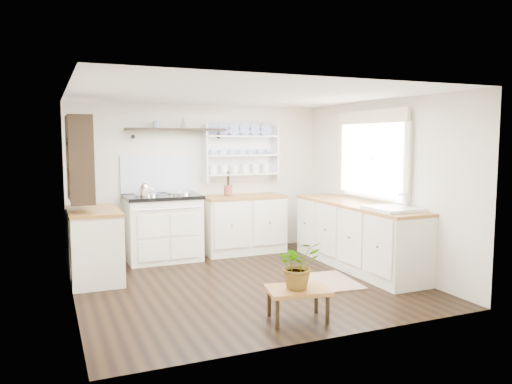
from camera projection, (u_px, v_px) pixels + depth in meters
floor at (246, 283)px, 6.18m from camera, size 4.00×3.80×0.01m
wall_back at (201, 179)px, 7.80m from camera, size 4.00×0.02×2.30m
wall_right at (381, 185)px, 6.84m from camera, size 0.02×3.80×2.30m
wall_left at (71, 198)px, 5.28m from camera, size 0.02×3.80×2.30m
ceiling at (245, 95)px, 5.94m from camera, size 4.00×3.80×0.01m
window at (372, 154)px, 6.91m from camera, size 0.08×1.55×1.22m
aga_cooker at (163, 227)px, 7.30m from camera, size 1.08×0.75×1.00m
back_cabinets at (243, 223)px, 7.83m from camera, size 1.27×0.63×0.90m
right_cabinets at (357, 235)px, 6.88m from camera, size 0.62×2.43×0.90m
belfast_sink at (393, 218)px, 6.16m from camera, size 0.55×0.60×0.45m
left_cabinets at (94, 244)px, 6.30m from camera, size 0.62×1.13×0.90m
plate_rack at (240, 153)px, 7.98m from camera, size 1.20×0.22×0.90m
high_shelf at (177, 130)px, 7.45m from camera, size 1.50×0.29×0.16m
left_shelving at (79, 157)px, 6.13m from camera, size 0.28×0.80×1.05m
kettle at (145, 191)px, 7.03m from camera, size 0.18×0.18×0.22m
utensil_crock at (228, 190)px, 7.76m from camera, size 0.13×0.13×0.15m
center_table at (298, 293)px, 4.88m from camera, size 0.67×0.53×0.32m
potted_plant at (298, 265)px, 4.85m from camera, size 0.45×0.40×0.47m
floor_rug at (332, 281)px, 6.23m from camera, size 0.63×0.90×0.02m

